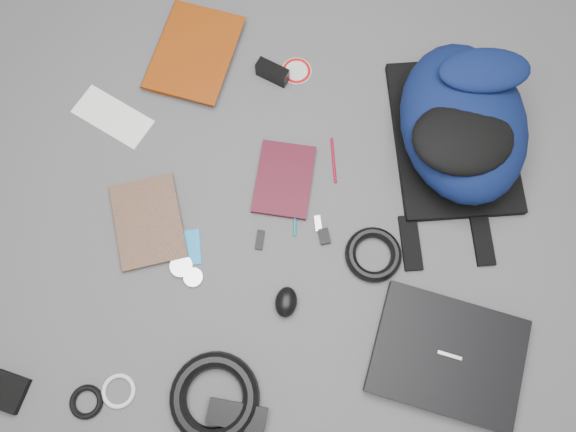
# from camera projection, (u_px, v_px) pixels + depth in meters

# --- Properties ---
(ground) EXTENTS (4.00, 4.00, 0.00)m
(ground) POSITION_uv_depth(u_px,v_px,m) (288.00, 218.00, 1.43)
(ground) COLOR #4F4F51
(ground) RESTS_ON ground
(backpack) EXTENTS (0.42, 0.54, 0.20)m
(backpack) POSITION_uv_depth(u_px,v_px,m) (463.00, 122.00, 1.40)
(backpack) COLOR #081133
(backpack) RESTS_ON ground
(laptop) EXTENTS (0.38, 0.32, 0.03)m
(laptop) POSITION_uv_depth(u_px,v_px,m) (448.00, 356.00, 1.32)
(laptop) COLOR black
(laptop) RESTS_ON ground
(textbook_red) EXTENTS (0.25, 0.31, 0.03)m
(textbook_red) POSITION_uv_depth(u_px,v_px,m) (158.00, 44.00, 1.56)
(textbook_red) COLOR #752A06
(textbook_red) RESTS_ON ground
(comic_book) EXTENTS (0.24, 0.27, 0.02)m
(comic_book) POSITION_uv_depth(u_px,v_px,m) (116.00, 229.00, 1.41)
(comic_book) COLOR #B5690C
(comic_book) RESTS_ON ground
(envelope) EXTENTS (0.23, 0.17, 0.00)m
(envelope) POSITION_uv_depth(u_px,v_px,m) (113.00, 117.00, 1.51)
(envelope) COLOR white
(envelope) RESTS_ON ground
(dvd_case) EXTENTS (0.14, 0.20, 0.02)m
(dvd_case) POSITION_uv_depth(u_px,v_px,m) (284.00, 179.00, 1.45)
(dvd_case) COLOR #380A14
(dvd_case) RESTS_ON ground
(compact_camera) EXTENTS (0.10, 0.06, 0.05)m
(compact_camera) POSITION_uv_depth(u_px,v_px,m) (272.00, 72.00, 1.52)
(compact_camera) COLOR black
(compact_camera) RESTS_ON ground
(sticker_disc) EXTENTS (0.10, 0.10, 0.00)m
(sticker_disc) POSITION_uv_depth(u_px,v_px,m) (296.00, 71.00, 1.55)
(sticker_disc) COLOR silver
(sticker_disc) RESTS_ON ground
(pen_teal) EXTENTS (0.02, 0.13, 0.01)m
(pen_teal) POSITION_uv_depth(u_px,v_px,m) (295.00, 211.00, 1.43)
(pen_teal) COLOR #0D717A
(pen_teal) RESTS_ON ground
(pen_red) EXTENTS (0.03, 0.13, 0.01)m
(pen_red) POSITION_uv_depth(u_px,v_px,m) (333.00, 160.00, 1.47)
(pen_red) COLOR maroon
(pen_red) RESTS_ON ground
(id_badge) EXTENTS (0.08, 0.10, 0.00)m
(id_badge) POSITION_uv_depth(u_px,v_px,m) (189.00, 248.00, 1.41)
(id_badge) COLOR #1C86D6
(id_badge) RESTS_ON ground
(usb_black) EXTENTS (0.02, 0.05, 0.01)m
(usb_black) POSITION_uv_depth(u_px,v_px,m) (260.00, 240.00, 1.41)
(usb_black) COLOR black
(usb_black) RESTS_ON ground
(usb_silver) EXTENTS (0.03, 0.04, 0.01)m
(usb_silver) POSITION_uv_depth(u_px,v_px,m) (318.00, 224.00, 1.42)
(usb_silver) COLOR #A2A3A4
(usb_silver) RESTS_ON ground
(key_fob) EXTENTS (0.04, 0.05, 0.01)m
(key_fob) POSITION_uv_depth(u_px,v_px,m) (324.00, 236.00, 1.41)
(key_fob) COLOR black
(key_fob) RESTS_ON ground
(mouse) EXTENTS (0.05, 0.08, 0.04)m
(mouse) POSITION_uv_depth(u_px,v_px,m) (286.00, 302.00, 1.35)
(mouse) COLOR black
(mouse) RESTS_ON ground
(headphone_left) EXTENTS (0.06, 0.06, 0.01)m
(headphone_left) POSITION_uv_depth(u_px,v_px,m) (193.00, 277.00, 1.38)
(headphone_left) COLOR silver
(headphone_left) RESTS_ON ground
(headphone_right) EXTENTS (0.07, 0.07, 0.01)m
(headphone_right) POSITION_uv_depth(u_px,v_px,m) (181.00, 266.00, 1.39)
(headphone_right) COLOR silver
(headphone_right) RESTS_ON ground
(cable_coil) EXTENTS (0.15, 0.15, 0.03)m
(cable_coil) POSITION_uv_depth(u_px,v_px,m) (373.00, 254.00, 1.39)
(cable_coil) COLOR black
(cable_coil) RESTS_ON ground
(power_brick) EXTENTS (0.14, 0.06, 0.03)m
(power_brick) POSITION_uv_depth(u_px,v_px,m) (237.00, 415.00, 1.28)
(power_brick) COLOR black
(power_brick) RESTS_ON ground
(power_cord_coil) EXTENTS (0.25, 0.25, 0.04)m
(power_cord_coil) POSITION_uv_depth(u_px,v_px,m) (215.00, 398.00, 1.29)
(power_cord_coil) COLOR black
(power_cord_coil) RESTS_ON ground
(pouch) EXTENTS (0.10, 0.10, 0.02)m
(pouch) POSITION_uv_depth(u_px,v_px,m) (7.00, 392.00, 1.30)
(pouch) COLOR black
(pouch) RESTS_ON ground
(earbud_coil) EXTENTS (0.09, 0.09, 0.01)m
(earbud_coil) POSITION_uv_depth(u_px,v_px,m) (86.00, 402.00, 1.30)
(earbud_coil) COLOR black
(earbud_coil) RESTS_ON ground
(white_cable_coil) EXTENTS (0.10, 0.10, 0.01)m
(white_cable_coil) POSITION_uv_depth(u_px,v_px,m) (119.00, 391.00, 1.31)
(white_cable_coil) COLOR white
(white_cable_coil) RESTS_ON ground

